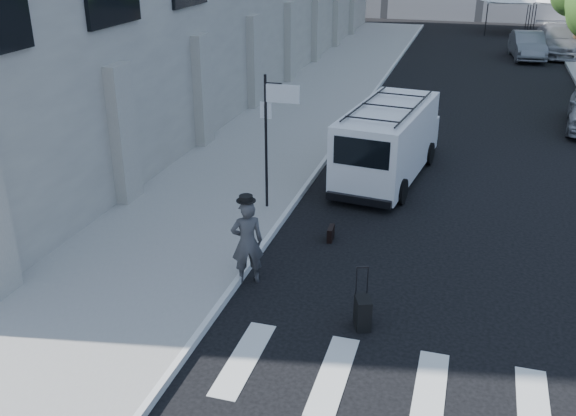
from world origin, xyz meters
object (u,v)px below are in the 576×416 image
Objects in this scene: parked_car_b at (528,45)px; parked_car_c at (559,40)px; suitcase at (363,312)px; cargo_van at (389,141)px; briefcase at (331,233)px; businessman at (247,242)px.

parked_car_c is (1.80, 1.79, 0.10)m from parked_car_b.
suitcase is 0.20× the size of cargo_van.
briefcase is at bearing -108.80° from parked_car_c.
businessman is at bearing 137.25° from suitcase.
parked_car_b is (5.59, 26.22, 0.59)m from briefcase.
briefcase is at bearing -145.81° from businessman.
cargo_van is (0.66, 4.71, 0.96)m from briefcase.
cargo_van is 22.07m from parked_car_b.
briefcase is 0.07× the size of parked_car_c.
suitcase is 8.23m from cargo_van.
cargo_van is (1.91, 7.14, 0.20)m from businessman.
suitcase is (2.64, -1.01, -0.61)m from businessman.
parked_car_c reaches higher than briefcase.
businessman is at bearing -97.68° from cargo_van.
suitcase reaches higher than briefcase.
briefcase is 28.97m from parked_car_c.
cargo_van is at bearing -108.13° from parked_car_b.
parked_car_b is at bearing -139.17° from parked_car_c.
businessman reaches higher than suitcase.
cargo_van reaches higher than briefcase.
cargo_van is 1.00× the size of parked_car_c.
briefcase is at bearing -90.74° from cargo_van.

